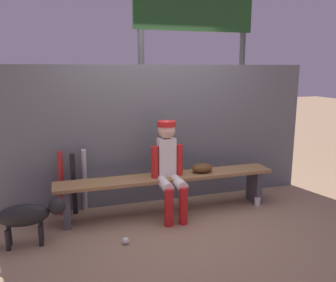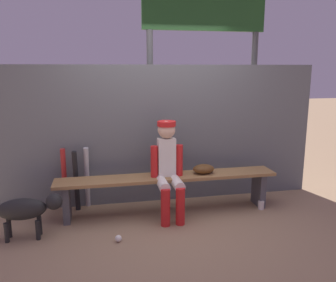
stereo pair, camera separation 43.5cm
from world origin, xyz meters
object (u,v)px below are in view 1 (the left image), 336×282
Objects in this scene: dugout_bench at (168,183)px; baseball_glove at (202,168)px; cup_on_ground at (257,202)px; dog at (29,215)px; scoreboard at (198,25)px; baseball at (126,241)px; bat_aluminum_silver at (84,180)px; bat_aluminum_red at (61,183)px; bat_aluminum_black at (74,184)px; player_seated at (169,166)px; cup_on_bench at (176,169)px.

baseball_glove is at bearing 0.00° from dugout_bench.
cup_on_ground is 2.90m from dog.
scoreboard is (0.45, 1.34, 1.95)m from baseball_glove.
dog is at bearing 163.20° from baseball.
cup_on_ground is (2.25, -0.52, -0.37)m from bat_aluminum_silver.
bat_aluminum_red is (-1.30, 0.33, 0.03)m from dugout_bench.
baseball_glove is at bearing -9.97° from bat_aluminum_black.
player_seated is 2.53m from scoreboard.
baseball_glove is 0.35× the size of bat_aluminum_black.
bat_aluminum_black is (-1.15, 0.29, 0.01)m from dugout_bench.
scoreboard is (1.61, 2.01, 2.47)m from baseball.
player_seated is 1.68m from dog.
scoreboard reaches higher than baseball_glove.
scoreboard is at bearing 26.62° from bat_aluminum_silver.
dugout_bench is 1.68m from dog.
bat_aluminum_black is at bearing 53.44° from dog.
cup_on_ground is 1.23m from cup_on_bench.
dugout_bench is 38.12× the size of baseball.
cup_on_bench is at bearing 168.80° from cup_on_ground.
scoreboard is (0.80, 1.28, 1.95)m from cup_on_bench.
bat_aluminum_silver is (-1.00, 0.49, -0.24)m from player_seated.
scoreboard reaches higher than bat_aluminum_black.
player_seated is 1.42× the size of dog.
cup_on_ground is (0.76, -0.15, -0.50)m from baseball_glove.
bat_aluminum_black reaches higher than cup_on_ground.
player_seated is at bearing 9.02° from dog.
bat_aluminum_red is 7.63× the size of cup_on_bench.
bat_aluminum_black is 1.30m from cup_on_bench.
cup_on_ground is at bearing -10.64° from bat_aluminum_red.
player_seated reaches higher than cup_on_ground.
bat_aluminum_red is at bearing 122.01° from baseball.
dog is at bearing -169.96° from baseball_glove.
bat_aluminum_silver is 0.29m from bat_aluminum_red.
bat_aluminum_red is 0.78m from dog.
dugout_bench reaches higher than cup_on_ground.
baseball is at bearing -165.00° from cup_on_ground.
cup_on_ground is at bearing -10.36° from bat_aluminum_black.
baseball_glove is at bearing 168.83° from cup_on_ground.
baseball is (-0.66, -0.55, -0.63)m from player_seated.
bat_aluminum_red is 0.24× the size of scoreboard.
baseball is at bearing -150.13° from baseball_glove.
player_seated is 1.14m from bat_aluminum_silver.
bat_aluminum_red is 2.60m from cup_on_ground.
baseball_glove is 0.08× the size of scoreboard.
scoreboard reaches higher than cup_on_ground.
bat_aluminum_black is at bearing 166.09° from dugout_bench.
dugout_bench reaches higher than baseball.
cup_on_ground is at bearing -13.07° from bat_aluminum_silver.
baseball_glove is at bearing 29.87° from baseball.
cup_on_bench is at bearing -10.20° from bat_aluminum_red.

